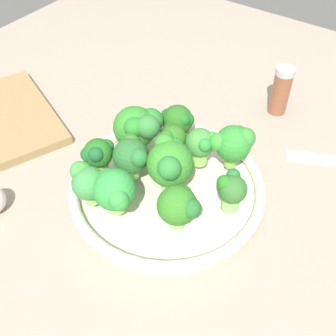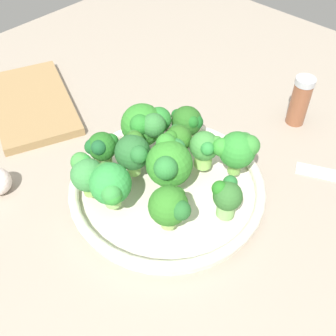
% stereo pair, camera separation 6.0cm
% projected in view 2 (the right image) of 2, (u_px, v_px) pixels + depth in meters
% --- Properties ---
extents(ground_plane, '(1.30, 1.30, 0.03)m').
position_uv_depth(ground_plane, '(175.00, 193.00, 0.66)').
color(ground_plane, gray).
extents(bowl, '(0.30, 0.30, 0.03)m').
position_uv_depth(bowl, '(168.00, 188.00, 0.63)').
color(bowl, beige).
rests_on(bowl, ground_plane).
extents(broccoli_floret_0, '(0.06, 0.05, 0.06)m').
position_uv_depth(broccoli_floret_0, '(187.00, 122.00, 0.67)').
color(broccoli_floret_0, '#9FD369').
rests_on(broccoli_floret_0, bowl).
extents(broccoli_floret_1, '(0.06, 0.05, 0.07)m').
position_uv_depth(broccoli_floret_1, '(133.00, 151.00, 0.61)').
color(broccoli_floret_1, '#9BD168').
rests_on(broccoli_floret_1, bowl).
extents(broccoli_floret_2, '(0.07, 0.06, 0.07)m').
position_uv_depth(broccoli_floret_2, '(110.00, 184.00, 0.56)').
color(broccoli_floret_2, '#94C76B').
rests_on(broccoli_floret_2, bowl).
extents(broccoli_floret_3, '(0.08, 0.08, 0.08)m').
position_uv_depth(broccoli_floret_3, '(146.00, 124.00, 0.65)').
color(broccoli_floret_3, '#76B751').
rests_on(broccoli_floret_3, bowl).
extents(broccoli_floret_4, '(0.06, 0.05, 0.06)m').
position_uv_depth(broccoli_floret_4, '(86.00, 173.00, 0.58)').
color(broccoli_floret_4, '#99DB60').
rests_on(broccoli_floret_4, bowl).
extents(broccoli_floret_5, '(0.05, 0.05, 0.06)m').
position_uv_depth(broccoli_floret_5, '(205.00, 148.00, 0.62)').
color(broccoli_floret_5, '#95CF62').
rests_on(broccoli_floret_5, bowl).
extents(broccoli_floret_6, '(0.04, 0.04, 0.06)m').
position_uv_depth(broccoli_floret_6, '(227.00, 196.00, 0.56)').
color(broccoli_floret_6, '#8FCD70').
rests_on(broccoli_floret_6, bowl).
extents(broccoli_floret_7, '(0.04, 0.05, 0.06)m').
position_uv_depth(broccoli_floret_7, '(102.00, 147.00, 0.62)').
color(broccoli_floret_7, '#83B360').
rests_on(broccoli_floret_7, bowl).
extents(broccoli_floret_8, '(0.04, 0.05, 0.06)m').
position_uv_depth(broccoli_floret_8, '(177.00, 139.00, 0.63)').
color(broccoli_floret_8, '#89CF5A').
rests_on(broccoli_floret_8, bowl).
extents(broccoli_floret_9, '(0.06, 0.06, 0.07)m').
position_uv_depth(broccoli_floret_9, '(170.00, 206.00, 0.54)').
color(broccoli_floret_9, '#A0CC68').
rests_on(broccoli_floret_9, bowl).
extents(broccoli_floret_10, '(0.07, 0.07, 0.08)m').
position_uv_depth(broccoli_floret_10, '(169.00, 162.00, 0.58)').
color(broccoli_floret_10, '#94C967').
rests_on(broccoli_floret_10, bowl).
extents(broccoli_floret_11, '(0.06, 0.06, 0.07)m').
position_uv_depth(broccoli_floret_11, '(238.00, 149.00, 0.61)').
color(broccoli_floret_11, '#7AB44F').
rests_on(broccoli_floret_11, bowl).
extents(cutting_board, '(0.28, 0.22, 0.02)m').
position_uv_depth(cutting_board, '(32.00, 103.00, 0.79)').
color(cutting_board, '#9A794C').
rests_on(cutting_board, ground_plane).
extents(pepper_shaker, '(0.04, 0.04, 0.09)m').
position_uv_depth(pepper_shaker, '(300.00, 101.00, 0.73)').
color(pepper_shaker, brown).
rests_on(pepper_shaker, ground_plane).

